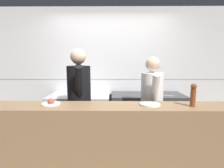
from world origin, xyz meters
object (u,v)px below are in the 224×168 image
at_px(plated_dish_appetiser, 150,104).
at_px(pepper_mill, 193,95).
at_px(plated_dish_main, 51,103).
at_px(stock_pot, 83,89).
at_px(chef_head_cook, 79,100).
at_px(oven_range, 80,117).
at_px(chefs_knife, 161,95).
at_px(chef_sous, 152,105).

xyz_separation_m(plated_dish_appetiser, pepper_mill, (0.49, -0.06, 0.13)).
height_order(plated_dish_main, pepper_mill, pepper_mill).
relative_size(stock_pot, pepper_mill, 1.21).
xyz_separation_m(plated_dish_appetiser, chef_head_cook, (-0.96, 0.52, -0.07)).
bearing_deg(stock_pot, oven_range, -172.64).
distance_m(chefs_knife, chef_head_cook, 1.50).
xyz_separation_m(oven_range, chef_head_cook, (0.13, -0.66, 0.51)).
distance_m(pepper_mill, chef_sous, 0.70).
bearing_deg(plated_dish_main, plated_dish_appetiser, -0.34).
bearing_deg(chef_head_cook, chefs_knife, 10.08).
xyz_separation_m(oven_range, chef_sous, (1.22, -0.70, 0.44)).
bearing_deg(chef_sous, plated_dish_main, -157.97).
height_order(oven_range, plated_dish_main, plated_dish_main).
height_order(stock_pot, plated_dish_appetiser, stock_pot).
bearing_deg(oven_range, plated_dish_appetiser, -47.16).
relative_size(oven_range, plated_dish_main, 5.12).
height_order(plated_dish_main, plated_dish_appetiser, plated_dish_main).
relative_size(stock_pot, chef_head_cook, 0.19).
xyz_separation_m(chefs_knife, plated_dish_appetiser, (-0.43, -1.07, 0.11)).
distance_m(chefs_knife, chef_sous, 0.67).
height_order(stock_pot, pepper_mill, pepper_mill).
height_order(oven_range, pepper_mill, pepper_mill).
distance_m(stock_pot, chefs_knife, 1.46).
bearing_deg(chef_head_cook, pepper_mill, -33.46).
relative_size(plated_dish_main, chef_head_cook, 0.13).
bearing_deg(chefs_knife, oven_range, 175.94).
xyz_separation_m(plated_dish_appetiser, chef_sous, (0.13, 0.48, -0.13)).
bearing_deg(chef_sous, oven_range, 152.61).
distance_m(plated_dish_main, pepper_mill, 1.70).
distance_m(plated_dish_main, plated_dish_appetiser, 1.21).
bearing_deg(chef_sous, chef_head_cook, -179.51).
xyz_separation_m(oven_range, plated_dish_appetiser, (1.10, -1.18, 0.58)).
bearing_deg(chef_sous, stock_pot, 150.62).
xyz_separation_m(stock_pot, plated_dish_appetiser, (1.02, -1.19, 0.02)).
bearing_deg(plated_dish_appetiser, oven_range, 132.84).
distance_m(oven_range, chefs_knife, 1.60).
height_order(chefs_knife, plated_dish_main, plated_dish_main).
bearing_deg(stock_pot, chef_sous, -31.89).
bearing_deg(pepper_mill, chef_head_cook, 158.21).
xyz_separation_m(stock_pot, chef_head_cook, (0.06, -0.67, -0.05)).
bearing_deg(stock_pot, chef_head_cook, -85.11).
distance_m(pepper_mill, chef_head_cook, 1.57).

